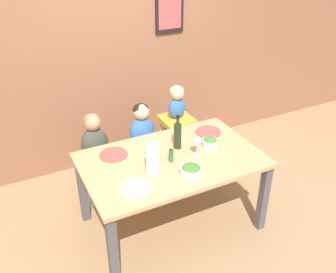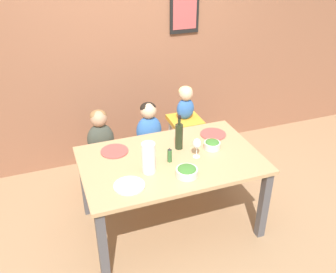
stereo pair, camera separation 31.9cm
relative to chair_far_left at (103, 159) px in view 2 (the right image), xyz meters
The scene contains 18 objects.
ground_plane 0.95m from the chair_far_left, 56.51° to the right, with size 14.00×14.00×0.00m, color #9E7A56.
wall_back 1.25m from the chair_far_left, 53.46° to the left, with size 10.00×0.09×2.70m.
dining_table 0.90m from the chair_far_left, 56.51° to the right, with size 1.55×0.97×0.73m.
chair_far_left is the anchor object (origin of this frame).
chair_far_center 0.50m from the chair_far_left, ahead, with size 0.38×0.39×0.47m.
chair_right_highchair 0.92m from the chair_far_left, ahead, with size 0.33×0.33×0.70m.
person_child_left 0.32m from the chair_far_left, 90.00° to the left, with size 0.27×0.18×0.48m.
person_child_center 0.60m from the chair_far_left, ahead, with size 0.27×0.18×0.48m.
person_baby_right 1.04m from the chair_far_left, ahead, with size 0.19×0.15×0.36m.
wine_bottle 0.97m from the chair_far_left, 44.06° to the right, with size 0.07×0.07×0.32m.
paper_towel_roll 1.00m from the chair_far_left, 73.97° to the right, with size 0.11×0.11×0.27m.
wine_glass_near 1.14m from the chair_far_left, 47.91° to the right, with size 0.07×0.07×0.18m.
salad_bowl_large 1.19m from the chair_far_left, 62.99° to the right, with size 0.18×0.18×0.08m.
salad_bowl_small 1.19m from the chair_far_left, 37.98° to the right, with size 0.15×0.15×0.08m.
dinner_plate_front_left 1.04m from the chair_far_left, 87.74° to the right, with size 0.25×0.25×0.01m.
dinner_plate_back_left 0.57m from the chair_far_left, 84.18° to the right, with size 0.25×0.25×0.01m.
dinner_plate_back_right 1.16m from the chair_far_left, 25.03° to the right, with size 0.25×0.25×0.01m.
condiment_bottle_hot_sauce 0.97m from the chair_far_left, 59.25° to the right, with size 0.04×0.04×0.13m.
Camera 2 is at (-0.95, -2.53, 2.50)m, focal length 40.00 mm.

